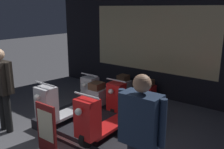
% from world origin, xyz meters
% --- Properties ---
extents(shop_wall_back, '(6.43, 0.09, 3.20)m').
position_xyz_m(shop_wall_back, '(0.00, 4.04, 1.60)').
color(shop_wall_back, black).
rests_on(shop_wall_back, ground_plane).
extents(display_platform, '(2.19, 1.27, 0.20)m').
position_xyz_m(display_platform, '(0.19, 1.44, 0.10)').
color(display_platform, black).
rests_on(display_platform, ground_plane).
extents(scooter_display_left, '(0.49, 1.80, 0.88)m').
position_xyz_m(scooter_display_left, '(-0.31, 1.39, 0.53)').
color(scooter_display_left, black).
rests_on(scooter_display_left, display_platform).
extents(scooter_display_right, '(0.49, 1.80, 0.88)m').
position_xyz_m(scooter_display_right, '(0.68, 1.39, 0.53)').
color(scooter_display_right, black).
rests_on(scooter_display_right, display_platform).
extents(scooter_backrow_0, '(0.49, 1.80, 0.88)m').
position_xyz_m(scooter_backrow_0, '(-0.61, 2.87, 0.33)').
color(scooter_backrow_0, black).
rests_on(scooter_backrow_0, ground_plane).
extents(scooter_backrow_1, '(0.49, 1.80, 0.88)m').
position_xyz_m(scooter_backrow_1, '(0.15, 2.87, 0.33)').
color(scooter_backrow_1, black).
rests_on(scooter_backrow_1, ground_plane).
extents(person_left_browsing, '(0.59, 0.24, 1.62)m').
position_xyz_m(person_left_browsing, '(-1.23, 0.47, 0.95)').
color(person_left_browsing, black).
rests_on(person_left_browsing, ground_plane).
extents(person_right_browsing, '(0.63, 0.26, 1.63)m').
position_xyz_m(person_right_browsing, '(1.79, 0.47, 0.97)').
color(person_right_browsing, '#232838').
rests_on(person_right_browsing, ground_plane).
extents(price_sign_board, '(0.44, 0.04, 0.86)m').
position_xyz_m(price_sign_board, '(0.05, 0.45, 0.44)').
color(price_sign_board, maroon).
rests_on(price_sign_board, ground_plane).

